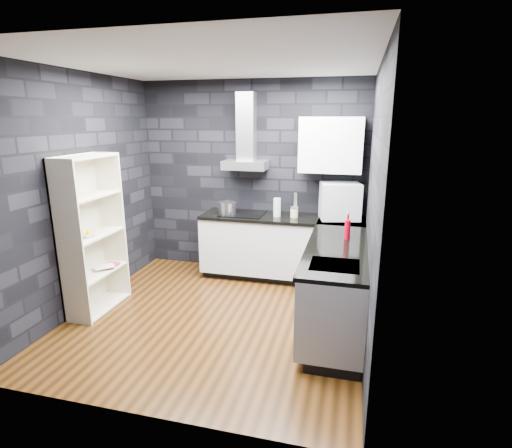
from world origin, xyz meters
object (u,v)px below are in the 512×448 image
at_px(utensil_crock, 295,211).
at_px(red_bottle, 347,230).
at_px(bookshelf, 92,235).
at_px(storage_jar, 294,213).
at_px(pot, 227,208).
at_px(appliance_garage, 340,202).
at_px(glass_vase, 277,207).
at_px(fruit_bowl, 87,234).

height_order(utensil_crock, red_bottle, red_bottle).
bearing_deg(bookshelf, storage_jar, 50.96).
bearing_deg(utensil_crock, storage_jar, -89.16).
height_order(pot, appliance_garage, appliance_garage).
xyz_separation_m(glass_vase, storage_jar, (0.23, 0.01, -0.06)).
relative_size(pot, appliance_garage, 0.49).
bearing_deg(red_bottle, pot, 153.82).
bearing_deg(fruit_bowl, utensil_crock, 36.96).
bearing_deg(glass_vase, fruit_bowl, -141.41).
distance_m(utensil_crock, fruit_bowl, 2.61).
xyz_separation_m(utensil_crock, appliance_garage, (0.59, -0.00, 0.16)).
bearing_deg(bookshelf, appliance_garage, 45.96).
bearing_deg(pot, red_bottle, -26.18).
bearing_deg(fruit_bowl, storage_jar, 35.56).
bearing_deg(fruit_bowl, glass_vase, 38.59).
distance_m(red_bottle, fruit_bowl, 2.87).
bearing_deg(glass_vase, storage_jar, 2.80).
bearing_deg(appliance_garage, pot, 171.48).
relative_size(red_bottle, fruit_bowl, 1.06).
bearing_deg(utensil_crock, glass_vase, -158.87).
distance_m(glass_vase, utensil_crock, 0.26).
height_order(glass_vase, red_bottle, glass_vase).
relative_size(utensil_crock, fruit_bowl, 0.60).
distance_m(utensil_crock, appliance_garage, 0.61).
relative_size(pot, glass_vase, 0.98).
bearing_deg(pot, utensil_crock, 7.88).
distance_m(glass_vase, fruit_bowl, 2.37).
xyz_separation_m(glass_vase, appliance_garage, (0.82, 0.09, 0.10)).
bearing_deg(red_bottle, glass_vase, 138.37).
relative_size(bookshelf, fruit_bowl, 8.93).
relative_size(storage_jar, appliance_garage, 0.25).
bearing_deg(pot, glass_vase, 3.17).
distance_m(glass_vase, red_bottle, 1.27).
relative_size(utensil_crock, appliance_garage, 0.24).
distance_m(storage_jar, utensil_crock, 0.08).
xyz_separation_m(glass_vase, bookshelf, (-1.85, -1.39, -0.12)).
height_order(red_bottle, fruit_bowl, red_bottle).
bearing_deg(bookshelf, utensil_crock, 52.42).
distance_m(glass_vase, storage_jar, 0.24).
bearing_deg(storage_jar, appliance_garage, 7.19).
xyz_separation_m(pot, glass_vase, (0.69, 0.04, 0.04)).
relative_size(pot, storage_jar, 1.97).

